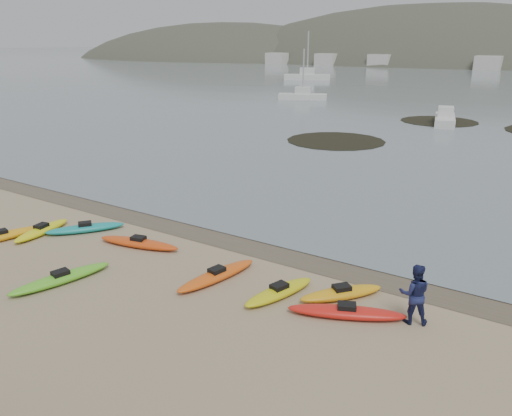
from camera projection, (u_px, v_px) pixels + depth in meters
The scene contains 6 objects.
ground at pixel (256, 242), 21.07m from camera, with size 600.00×600.00×0.00m, color tan.
wet_sand at pixel (252, 244), 20.83m from camera, with size 60.00×60.00×0.00m, color brown.
kayaks at pixel (151, 261), 18.78m from camera, with size 17.39×7.55×0.34m.
person_east at pixel (414, 294), 14.76m from camera, with size 0.92×0.71×1.88m, color navy.
kelp_mats at pixel (463, 131), 46.52m from camera, with size 24.92×24.15×0.04m.
moored_boats at pixel (470, 89), 81.67m from camera, with size 98.81×80.42×1.37m.
Camera 1 is at (10.64, -16.37, 8.05)m, focal length 35.00 mm.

